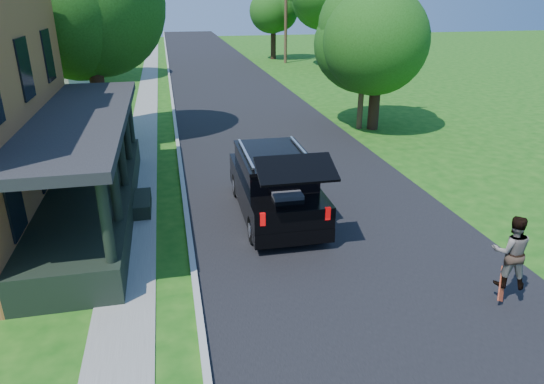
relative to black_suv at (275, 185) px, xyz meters
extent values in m
plane|color=#155310|center=(1.40, -4.85, -0.97)|extent=(140.00, 140.00, 0.00)
cube|color=black|center=(1.40, 15.15, -0.97)|extent=(8.00, 120.00, 0.02)
cube|color=#AAAAA4|center=(-2.65, 15.15, -0.97)|extent=(0.15, 120.00, 0.12)
cube|color=gray|center=(-4.20, 15.15, -0.97)|extent=(1.30, 120.00, 0.03)
cube|color=black|center=(-5.40, 1.15, -0.52)|extent=(2.40, 10.00, 0.90)
cube|color=#232325|center=(-5.40, 1.15, 2.03)|extent=(2.60, 10.30, 0.25)
cube|color=beige|center=(-12.10, 19.15, 1.53)|extent=(8.00, 8.00, 5.00)
cube|color=beige|center=(-12.10, 35.15, 1.53)|extent=(8.00, 8.00, 5.00)
cube|color=black|center=(0.00, 0.00, -0.24)|extent=(2.16, 5.03, 0.97)
cube|color=black|center=(0.00, 0.17, 0.54)|extent=(1.97, 3.12, 0.63)
cube|color=black|center=(0.00, 0.17, 0.88)|extent=(2.01, 3.22, 0.09)
cube|color=black|center=(-0.03, -2.44, 1.36)|extent=(1.95, 1.06, 0.43)
cube|color=#36363B|center=(-0.02, -1.50, 0.11)|extent=(0.80, 0.69, 0.51)
cube|color=silver|center=(-0.84, 0.18, 0.98)|extent=(0.10, 2.75, 0.07)
cube|color=silver|center=(0.84, 0.16, 0.98)|extent=(0.10, 2.75, 0.07)
cube|color=#990505|center=(-0.87, -2.47, 0.11)|extent=(0.14, 0.07, 0.34)
cube|color=#990505|center=(0.81, -2.49, 0.11)|extent=(0.14, 0.07, 0.34)
cylinder|color=black|center=(-0.90, 1.66, -0.59)|extent=(0.28, 0.78, 0.77)
cylinder|color=black|center=(0.93, 1.64, -0.59)|extent=(0.28, 0.78, 0.77)
cylinder|color=black|center=(-0.93, -1.64, -0.59)|extent=(0.28, 0.78, 0.77)
cylinder|color=black|center=(0.90, -1.66, -0.59)|extent=(0.28, 0.78, 0.77)
imported|color=black|center=(3.90, -5.41, 0.25)|extent=(0.97, 0.87, 1.63)
cube|color=#97280D|center=(3.81, -5.45, -0.51)|extent=(0.41, 0.44, 0.73)
cylinder|color=black|center=(-5.78, 8.68, 0.81)|extent=(0.63, 0.63, 3.56)
sphere|color=#27711E|center=(-5.78, 8.68, 4.63)|extent=(6.43, 6.43, 6.15)
cylinder|color=black|center=(-9.03, 26.76, 0.91)|extent=(0.73, 0.73, 3.76)
cylinder|color=black|center=(6.90, 8.76, 0.36)|extent=(0.66, 0.66, 2.67)
sphere|color=#27711E|center=(6.90, 8.76, 3.27)|extent=(5.83, 5.83, 4.73)
sphere|color=#27711E|center=(7.34, 8.59, 4.32)|extent=(5.05, 5.05, 4.10)
sphere|color=#27711E|center=(6.34, 9.00, 3.79)|extent=(5.18, 5.18, 4.20)
cylinder|color=black|center=(11.00, 29.82, 1.01)|extent=(0.76, 0.76, 3.98)
cylinder|color=black|center=(7.89, 36.24, 0.64)|extent=(0.53, 0.53, 3.23)
sphere|color=#27711E|center=(7.89, 36.24, 3.70)|extent=(4.43, 4.43, 4.32)
sphere|color=#27711E|center=(7.44, 36.62, 4.18)|extent=(3.94, 3.94, 3.84)
cylinder|color=#473321|center=(6.29, 9.00, 4.13)|extent=(0.32, 0.32, 10.22)
cylinder|color=#473321|center=(8.40, 33.16, 4.21)|extent=(0.32, 0.32, 10.37)
camera|label=1|loc=(-2.93, -13.09, 5.32)|focal=32.00mm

